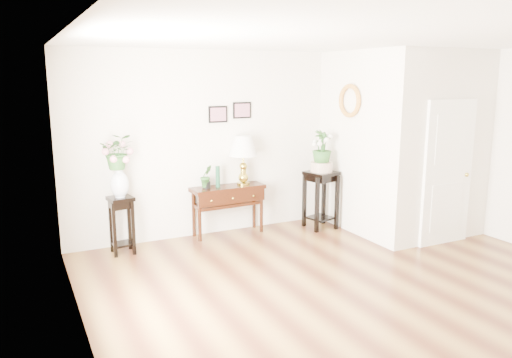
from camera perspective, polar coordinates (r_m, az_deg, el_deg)
floor at (r=6.04m, az=11.88°, el=-12.13°), size 6.00×5.50×0.02m
ceiling at (r=5.55m, az=13.11°, el=15.40°), size 6.00×5.50×0.02m
wall_back at (r=7.94m, az=-0.01°, el=4.32°), size 6.00×0.02×2.80m
wall_left at (r=4.45m, az=-19.38°, el=-2.09°), size 0.02×5.50×2.80m
partition at (r=8.32m, az=16.20°, el=4.19°), size 1.80×1.95×2.80m
door at (r=7.67m, az=21.06°, el=0.64°), size 0.90×0.05×2.10m
art_print_left at (r=7.61m, az=-4.37°, el=7.38°), size 0.30×0.02×0.25m
art_print_right at (r=7.76m, az=-1.61°, el=7.86°), size 0.30×0.02×0.25m
wall_ornament at (r=7.76m, az=10.63°, el=8.78°), size 0.07×0.51×0.51m
console_table at (r=7.74m, az=-3.22°, el=-3.58°), size 1.16×0.43×0.76m
table_lamp at (r=7.69m, az=-1.47°, el=1.92°), size 0.45×0.45×0.77m
green_vase at (r=7.55m, az=-4.39°, el=0.33°), size 0.09×0.09×0.33m
potted_plant at (r=7.49m, az=-5.70°, el=0.20°), size 0.21×0.18×0.34m
plant_stand_a at (r=7.13m, az=-15.08°, el=-5.13°), size 0.35×0.35×0.80m
porcelain_vase at (r=6.98m, az=-15.35°, el=-0.20°), size 0.30×0.30×0.43m
lily_arrangement at (r=6.91m, az=-15.53°, el=3.20°), size 0.52×0.48×0.49m
plant_stand_b at (r=8.10m, az=7.39°, el=-2.37°), size 0.53×0.53×0.93m
ceramic_bowl at (r=7.99m, az=7.49°, el=1.41°), size 0.44×0.44×0.15m
narcissus at (r=7.94m, az=7.54°, el=3.60°), size 0.38×0.38×0.54m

